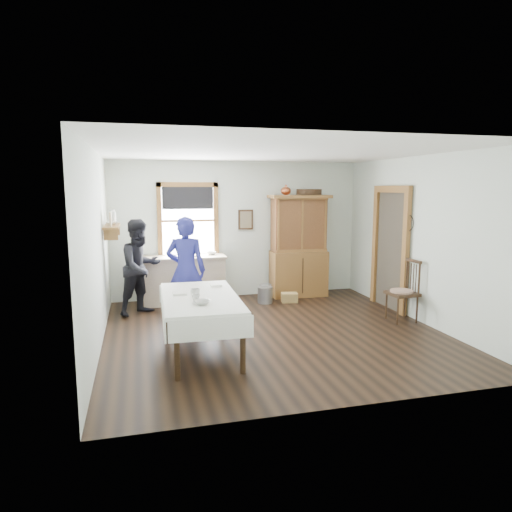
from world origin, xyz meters
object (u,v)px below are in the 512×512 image
at_px(spindle_chair, 402,290).
at_px(wicker_basket, 289,297).
at_px(figure_dark, 141,271).
at_px(woman_blue, 186,274).
at_px(dining_table, 201,324).
at_px(pail, 265,295).
at_px(work_counter, 184,279).
at_px(china_hutch, 299,246).

bearing_deg(spindle_chair, wicker_basket, 125.93).
bearing_deg(figure_dark, woman_blue, -84.17).
height_order(spindle_chair, figure_dark, figure_dark).
bearing_deg(dining_table, wicker_basket, 48.37).
relative_size(spindle_chair, woman_blue, 0.64).
distance_m(pail, wicker_basket, 0.48).
bearing_deg(work_counter, pail, -14.26).
xyz_separation_m(work_counter, pail, (1.50, -0.40, -0.30)).
bearing_deg(woman_blue, spindle_chair, -177.89).
xyz_separation_m(pail, wicker_basket, (0.47, -0.06, -0.06)).
xyz_separation_m(china_hutch, dining_table, (-2.37, -2.75, -0.64)).
relative_size(work_counter, china_hutch, 0.77).
bearing_deg(figure_dark, dining_table, -107.84).
bearing_deg(china_hutch, woman_blue, -149.32).
bearing_deg(china_hutch, wicker_basket, -125.09).
relative_size(work_counter, wicker_basket, 5.23).
distance_m(work_counter, china_hutch, 2.39).
distance_m(work_counter, woman_blue, 1.40).
bearing_deg(figure_dark, wicker_basket, -34.28).
height_order(work_counter, pail, work_counter).
relative_size(dining_table, pail, 6.28).
relative_size(wicker_basket, woman_blue, 0.19).
height_order(china_hutch, spindle_chair, china_hutch).
bearing_deg(figure_dark, spindle_chair, -57.26).
distance_m(spindle_chair, figure_dark, 4.43).
xyz_separation_m(work_counter, dining_table, (-0.05, -2.73, -0.07)).
distance_m(dining_table, wicker_basket, 3.05).
distance_m(china_hutch, figure_dark, 3.18).
relative_size(wicker_basket, figure_dark, 0.20).
bearing_deg(china_hutch, spindle_chair, -63.02).
xyz_separation_m(work_counter, wicker_basket, (1.97, -0.46, -0.36)).
distance_m(china_hutch, pail, 1.26).
xyz_separation_m(dining_table, woman_blue, (-0.04, 1.38, 0.42)).
distance_m(woman_blue, figure_dark, 1.03).
distance_m(work_counter, dining_table, 2.73).
bearing_deg(spindle_chair, figure_dark, 155.85).
bearing_deg(work_counter, figure_dark, -142.27).
relative_size(dining_table, figure_dark, 1.25).
height_order(wicker_basket, woman_blue, woman_blue).
distance_m(china_hutch, dining_table, 3.68).
xyz_separation_m(woman_blue, figure_dark, (-0.70, 0.76, -0.04)).
relative_size(work_counter, woman_blue, 0.98).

